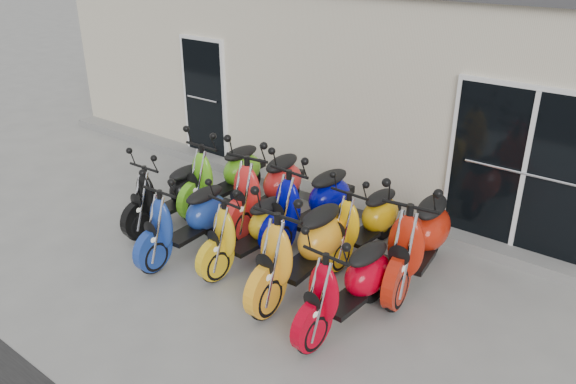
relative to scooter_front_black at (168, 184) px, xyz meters
name	(u,v)px	position (x,y,z in m)	size (l,w,h in m)	color
ground	(260,257)	(1.68, 0.09, -0.64)	(80.00, 80.00, 0.00)	gray
building	(438,72)	(1.68, 5.29, 0.96)	(14.00, 6.00, 3.20)	beige
front_step	(343,202)	(1.68, 2.11, -0.57)	(14.00, 0.40, 0.15)	gray
door_left	(204,95)	(-1.52, 2.26, 0.62)	(1.07, 0.08, 2.22)	black
door_right	(526,168)	(4.28, 2.26, 0.62)	(2.02, 0.08, 2.22)	black
scooter_front_black	(168,184)	(0.00, 0.00, 0.00)	(0.63, 1.74, 1.29)	black
scooter_front_blue	(185,209)	(0.83, -0.42, 0.01)	(0.64, 1.77, 1.31)	navy
scooter_front_orange_a	(248,220)	(1.65, -0.10, -0.01)	(0.62, 1.72, 1.27)	yellow
scooter_front_orange_b	(301,236)	(2.55, -0.18, 0.10)	(0.73, 2.01, 1.48)	#FFA820
scooter_front_red	(348,273)	(3.35, -0.40, 0.01)	(0.64, 1.77, 1.31)	#BD0015
scooter_back_green	(223,165)	(0.22, 0.93, 0.06)	(0.70, 1.91, 1.41)	#5FBC1B
scooter_back_red	(266,178)	(1.14, 0.87, 0.11)	(0.74, 2.04, 1.51)	red
scooter_back_blue	(310,193)	(1.90, 0.91, 0.08)	(0.71, 1.96, 1.45)	#020595
scooter_back_yellow	(365,211)	(2.71, 1.02, -0.01)	(0.63, 1.73, 1.28)	yellow
scooter_back_extra	(420,227)	(3.56, 0.87, 0.11)	(0.74, 2.04, 1.51)	#B81D0B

